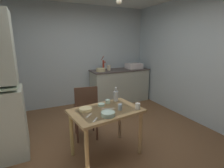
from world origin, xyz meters
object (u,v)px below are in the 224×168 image
chair_far_side (86,112)px  mixing_bowl_counter (101,70)px  dining_table (106,117)px  glass_bottle (116,96)px  mug_dark (138,106)px  serving_bowl_wide (101,105)px  sink_basin (134,66)px  hand_pump (103,64)px

chair_far_side → mixing_bowl_counter: bearing=59.3°
mixing_bowl_counter → dining_table: 2.21m
mixing_bowl_counter → glass_bottle: mixing_bowl_counter is taller
chair_far_side → mug_dark: (0.58, -0.73, 0.27)m
serving_bowl_wide → glass_bottle: bearing=19.4°
mixing_bowl_counter → chair_far_side: mixing_bowl_counter is taller
sink_basin → chair_far_side: (-1.95, -1.54, -0.50)m
hand_pump → mug_dark: (-0.42, -2.31, -0.32)m
chair_far_side → glass_bottle: bearing=-31.1°
chair_far_side → serving_bowl_wide: size_ratio=9.57×
sink_basin → mixing_bowl_counter: 1.07m
mug_dark → glass_bottle: size_ratio=0.37×
hand_pump → serving_bowl_wide: (-0.86, -1.96, -0.35)m
dining_table → mug_dark: size_ratio=12.31×
mug_dark → chair_far_side: bearing=128.6°
dining_table → hand_pump: bearing=68.1°
chair_far_side → mug_dark: bearing=-51.4°
mixing_bowl_counter → glass_bottle: bearing=-104.0°
glass_bottle → sink_basin: bearing=50.3°
chair_far_side → dining_table: bearing=-75.6°
sink_basin → hand_pump: 0.95m
sink_basin → mug_dark: 2.66m
dining_table → mug_dark: 0.50m
mixing_bowl_counter → glass_bottle: (-0.44, -1.76, -0.14)m
chair_far_side → serving_bowl_wide: 0.47m
chair_far_side → glass_bottle: (0.45, -0.27, 0.32)m
serving_bowl_wide → chair_far_side: bearing=110.6°
chair_far_side → glass_bottle: chair_far_side is taller
sink_basin → mixing_bowl_counter: bearing=-177.3°
mixing_bowl_counter → dining_table: size_ratio=0.23×
mixing_bowl_counter → glass_bottle: size_ratio=1.04×
sink_basin → glass_bottle: (-1.51, -1.81, -0.18)m
chair_far_side → sink_basin: bearing=38.3°
mixing_bowl_counter → serving_bowl_wide: bearing=-111.7°
sink_basin → mug_dark: bearing=-121.2°
hand_pump → mug_dark: bearing=-100.4°
dining_table → sink_basin: bearing=49.2°
mug_dark → glass_bottle: (-0.13, 0.46, 0.05)m
mixing_bowl_counter → mug_dark: 2.25m
mug_dark → glass_bottle: glass_bottle is taller
mug_dark → serving_bowl_wide: bearing=141.4°
sink_basin → mixing_bowl_counter: sink_basin is taller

